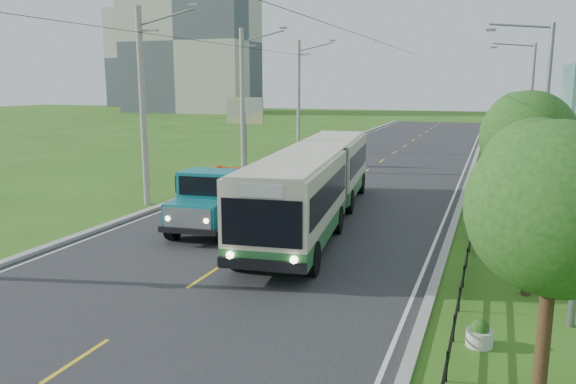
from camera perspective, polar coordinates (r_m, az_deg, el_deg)
The scene contains 29 objects.
ground at distance 18.76m, azimuth -8.51°, elevation -8.57°, with size 240.00×240.00×0.00m, color #2F5B15.
road at distance 37.00m, azimuth 6.54°, elevation 1.21°, with size 14.00×120.00×0.02m, color #28282B.
curb_left at distance 39.30m, azimuth -3.70°, elevation 1.93°, with size 0.40×120.00×0.15m, color #9E9E99.
curb_right at distance 36.00m, azimuth 17.66°, elevation 0.55°, with size 0.30×120.00×0.10m, color #9E9E99.
edge_line_left at distance 39.09m, azimuth -2.96°, elevation 1.81°, with size 0.12×120.00×0.00m, color silver.
edge_line_right at distance 36.03m, azimuth 16.86°, elevation 0.56°, with size 0.12×120.00×0.00m, color silver.
centre_dash at distance 18.75m, azimuth -8.51°, elevation -8.51°, with size 0.12×2.20×0.00m, color yellow.
railing_right at distance 30.03m, azimuth 18.70°, elevation -1.02°, with size 0.04×40.00×0.60m, color black.
pole_near at distance 29.74m, azimuth -14.49°, elevation 8.43°, with size 3.51×0.32×10.00m.
pole_mid at distance 40.18m, azimuth -4.60°, elevation 9.30°, with size 3.51×0.32×10.00m.
pole_far at distance 51.31m, azimuth 1.13°, elevation 9.69°, with size 3.51×0.32×10.00m.
tree_front at distance 11.90m, azimuth 25.67°, elevation -2.33°, with size 3.36×3.41×5.60m.
tree_second at distance 17.82m, azimuth 23.98°, elevation 1.25°, with size 3.18×3.26×5.30m.
tree_third at distance 23.71m, azimuth 23.25°, elevation 4.64°, with size 3.60×3.62×6.00m.
tree_fourth at distance 29.71m, azimuth 22.69°, elevation 5.01°, with size 3.24×3.31×5.40m.
tree_fifth at distance 35.67m, azimuth 22.39°, elevation 6.32°, with size 3.48×3.52×5.80m.
tree_back at distance 41.67m, azimuth 22.13°, elevation 6.61°, with size 3.30×3.36×5.50m.
streetlight_mid at distance 29.53m, azimuth 24.42°, elevation 7.41°, with size 3.02×0.20×9.07m.
streetlight_far at distance 43.50m, azimuth 23.23°, elevation 8.34°, with size 3.02×0.20×9.07m.
planter_front at distance 14.69m, azimuth 18.88°, elevation -13.55°, with size 0.64×0.64×0.67m.
planter_near at distance 22.24m, azimuth 19.53°, elevation -5.20°, with size 0.64×0.64×0.67m.
planter_mid at distance 30.03m, azimuth 19.84°, elevation -1.12°, with size 0.64×0.64×0.67m.
planter_far at distance 37.90m, azimuth 20.02°, elevation 1.27°, with size 0.64×0.64×0.67m.
billboard_left at distance 43.47m, azimuth -4.39°, elevation 7.81°, with size 3.00×0.20×5.20m.
billboard_right at distance 35.63m, azimuth 26.54°, elevation 8.40°, with size 0.24×6.00×7.30m.
apartment_near at distance 127.77m, azimuth -9.90°, elevation 14.74°, with size 28.00×14.00×30.00m, color #B7B2A3.
apartment_far at distance 162.01m, azimuth -13.18°, elevation 13.08°, with size 24.00×14.00×26.00m, color #B7B2A3.
bus at distance 25.25m, azimuth 2.80°, elevation 1.36°, with size 4.88×17.67×3.37m.
dump_truck at distance 24.52m, azimuth -7.16°, elevation -0.21°, with size 3.05×6.59×2.68m.
Camera 1 is at (8.66, -15.43, 6.23)m, focal length 35.00 mm.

